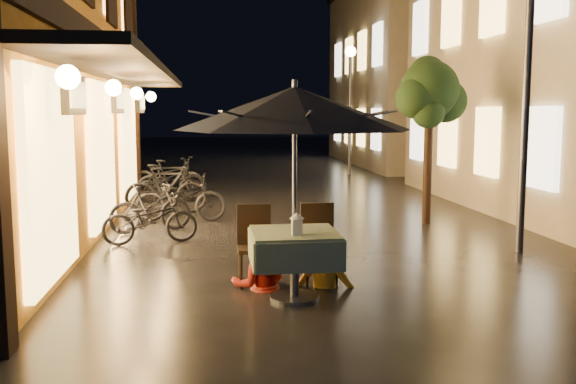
{
  "coord_description": "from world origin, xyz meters",
  "views": [
    {
      "loc": [
        -1.64,
        -7.03,
        2.13
      ],
      "look_at": [
        -0.71,
        0.57,
        1.15
      ],
      "focal_mm": 40.0,
      "sensor_mm": 36.0,
      "label": 1
    }
  ],
  "objects": [
    {
      "name": "east_building_far",
      "position": [
        7.49,
        18.0,
        3.66
      ],
      "size": [
        7.3,
        10.3,
        7.3
      ],
      "color": "beige",
      "rests_on": "ground"
    },
    {
      "name": "streetlamp_far",
      "position": [
        3.0,
        14.0,
        2.92
      ],
      "size": [
        0.36,
        0.36,
        4.23
      ],
      "color": "#59595E",
      "rests_on": "ground"
    },
    {
      "name": "patio_umbrella",
      "position": [
        -0.71,
        -0.03,
        2.15
      ],
      "size": [
        2.64,
        2.64,
        2.46
      ],
      "color": "#59595E",
      "rests_on": "ground"
    },
    {
      "name": "person_orange",
      "position": [
        -1.05,
        0.51,
        0.74
      ],
      "size": [
        0.72,
        0.57,
        1.47
      ],
      "primitive_type": "imported",
      "rotation": [
        0.0,
        0.0,
        3.16
      ],
      "color": "red",
      "rests_on": "ground"
    },
    {
      "name": "cafe_chair_right",
      "position": [
        -0.31,
        0.71,
        0.54
      ],
      "size": [
        0.42,
        0.42,
        0.97
      ],
      "color": "black",
      "rests_on": "ground"
    },
    {
      "name": "bicycle_6",
      "position": [
        -2.68,
        8.96,
        0.5
      ],
      "size": [
        2.02,
        1.3,
        1.0
      ],
      "primitive_type": "imported",
      "rotation": [
        0.0,
        0.0,
        1.21
      ],
      "color": "black",
      "rests_on": "ground"
    },
    {
      "name": "bicycle_3",
      "position": [
        -2.55,
        6.4,
        0.51
      ],
      "size": [
        1.71,
        0.51,
        1.02
      ],
      "primitive_type": "imported",
      "rotation": [
        0.0,
        0.0,
        1.59
      ],
      "color": "black",
      "rests_on": "ground"
    },
    {
      "name": "bicycle_5",
      "position": [
        -2.54,
        8.15,
        0.49
      ],
      "size": [
        1.66,
        0.57,
        0.98
      ],
      "primitive_type": "imported",
      "rotation": [
        0.0,
        0.0,
        1.64
      ],
      "color": "black",
      "rests_on": "ground"
    },
    {
      "name": "table_lantern",
      "position": [
        -0.71,
        -0.23,
        0.92
      ],
      "size": [
        0.16,
        0.16,
        0.25
      ],
      "color": "white",
      "rests_on": "cafe_table"
    },
    {
      "name": "person_yellow",
      "position": [
        -0.26,
        0.5,
        0.71
      ],
      "size": [
        1.02,
        0.74,
        1.42
      ],
      "primitive_type": "imported",
      "rotation": [
        0.0,
        0.0,
        2.89
      ],
      "color": "orange",
      "rests_on": "ground"
    },
    {
      "name": "bicycle_4",
      "position": [
        -2.59,
        8.17,
        0.4
      ],
      "size": [
        1.58,
        0.7,
        0.81
      ],
      "primitive_type": "imported",
      "rotation": [
        0.0,
        0.0,
        1.68
      ],
      "color": "black",
      "rests_on": "ground"
    },
    {
      "name": "ground",
      "position": [
        0.0,
        0.0,
        0.0
      ],
      "size": [
        90.0,
        90.0,
        0.0
      ],
      "primitive_type": "plane",
      "color": "black",
      "rests_on": "ground"
    },
    {
      "name": "bicycle_2",
      "position": [
        -2.22,
        5.32,
        0.46
      ],
      "size": [
        1.76,
        0.65,
        0.91
      ],
      "primitive_type": "imported",
      "rotation": [
        0.0,
        0.0,
        1.54
      ],
      "color": "black",
      "rests_on": "ground"
    },
    {
      "name": "cafe_chair_left",
      "position": [
        -1.11,
        0.71,
        0.54
      ],
      "size": [
        0.42,
        0.42,
        0.97
      ],
      "color": "black",
      "rests_on": "ground"
    },
    {
      "name": "streetlamp_near",
      "position": [
        3.0,
        2.0,
        2.92
      ],
      "size": [
        0.36,
        0.36,
        4.23
      ],
      "color": "#59595E",
      "rests_on": "ground"
    },
    {
      "name": "cafe_table",
      "position": [
        -0.71,
        -0.03,
        0.59
      ],
      "size": [
        0.99,
        0.99,
        0.78
      ],
      "color": "#59595E",
      "rests_on": "ground"
    },
    {
      "name": "bicycle_0",
      "position": [
        -2.6,
        3.26,
        0.4
      ],
      "size": [
        1.59,
        0.83,
        0.79
      ],
      "primitive_type": "imported",
      "rotation": [
        0.0,
        0.0,
        1.78
      ],
      "color": "black",
      "rests_on": "ground"
    },
    {
      "name": "bicycle_1",
      "position": [
        -2.68,
        4.26,
        0.44
      ],
      "size": [
        1.52,
        0.93,
        0.88
      ],
      "primitive_type": "imported",
      "rotation": [
        0.0,
        0.0,
        1.95
      ],
      "color": "black",
      "rests_on": "ground"
    },
    {
      "name": "street_tree",
      "position": [
        2.41,
        4.51,
        2.42
      ],
      "size": [
        1.43,
        1.2,
        3.15
      ],
      "color": "black",
      "rests_on": "ground"
    }
  ]
}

